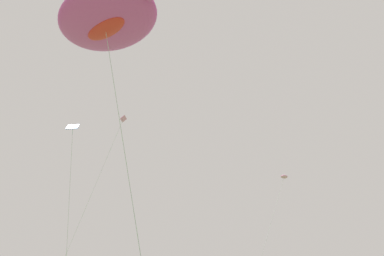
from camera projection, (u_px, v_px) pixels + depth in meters
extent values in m
ellipsoid|color=#CC3899|center=(107.00, 20.00, 16.28)|extent=(5.00, 6.24, 1.23)
ellipsoid|color=red|center=(106.00, 29.00, 16.06)|extent=(1.38, 2.61, 0.44)
cylinder|color=#B2B2B7|center=(124.00, 150.00, 13.34)|extent=(1.22, 2.78, 12.76)
cube|color=pink|center=(123.00, 119.00, 28.41)|extent=(0.66, 0.45, 0.53)
cylinder|color=#B2B2B7|center=(90.00, 199.00, 25.30)|extent=(2.24, 3.37, 14.15)
cube|color=blue|center=(73.00, 127.00, 19.22)|extent=(0.76, 0.88, 0.57)
cylinder|color=#B2B2B7|center=(69.00, 209.00, 17.07)|extent=(0.22, 1.22, 9.70)
ellipsoid|color=pink|center=(284.00, 177.00, 26.45)|extent=(0.90, 0.57, 0.23)
cylinder|color=#B2B2B7|center=(268.00, 232.00, 23.34)|extent=(4.34, 2.37, 8.97)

